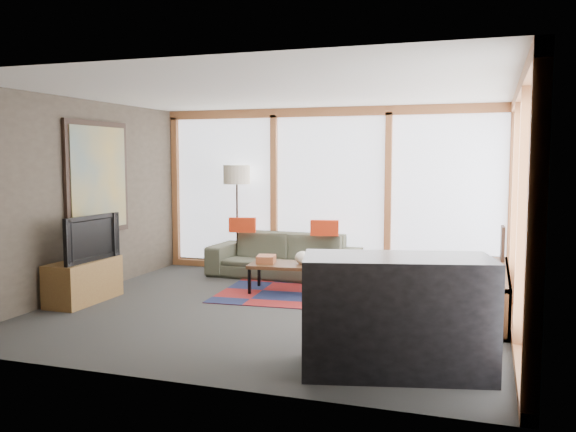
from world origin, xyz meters
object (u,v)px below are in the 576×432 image
(bookshelf, at_px, (491,293))
(bar_counter, at_px, (397,314))
(television, at_px, (86,238))
(coffee_table, at_px, (293,278))
(sofa, at_px, (284,256))
(tv_console, at_px, (84,281))
(floor_lamp, at_px, (237,219))

(bookshelf, relative_size, bar_counter, 1.35)
(television, bearing_deg, coffee_table, -56.77)
(coffee_table, height_order, television, television)
(sofa, relative_size, tv_console, 2.14)
(sofa, distance_m, coffee_table, 1.09)
(coffee_table, distance_m, bar_counter, 3.21)
(coffee_table, relative_size, tv_console, 1.11)
(sofa, height_order, tv_console, sofa)
(bookshelf, xyz_separation_m, television, (-4.85, -0.92, 0.56))
(floor_lamp, bearing_deg, bar_counter, -50.93)
(tv_console, bearing_deg, television, 5.74)
(television, bearing_deg, bookshelf, -76.45)
(floor_lamp, xyz_separation_m, bookshelf, (3.88, -1.62, -0.59))
(tv_console, height_order, television, television)
(bookshelf, bearing_deg, sofa, 155.07)
(bookshelf, bearing_deg, bar_counter, -108.88)
(coffee_table, bearing_deg, tv_console, -150.00)
(floor_lamp, bearing_deg, tv_console, -111.83)
(sofa, height_order, television, television)
(coffee_table, xyz_separation_m, tv_console, (-2.35, -1.36, 0.07))
(sofa, xyz_separation_m, bookshelf, (3.02, -1.40, -0.07))
(tv_console, bearing_deg, bookshelf, 10.74)
(floor_lamp, distance_m, bar_counter, 4.96)
(floor_lamp, relative_size, bookshelf, 0.80)
(bar_counter, bearing_deg, bookshelf, 57.34)
(floor_lamp, height_order, television, floor_lamp)
(bookshelf, relative_size, television, 2.12)
(sofa, bearing_deg, bar_counter, -55.40)
(coffee_table, bearing_deg, bookshelf, -9.60)
(bookshelf, distance_m, tv_console, 4.99)
(sofa, xyz_separation_m, television, (-1.83, -2.33, 0.49))
(sofa, distance_m, floor_lamp, 1.03)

